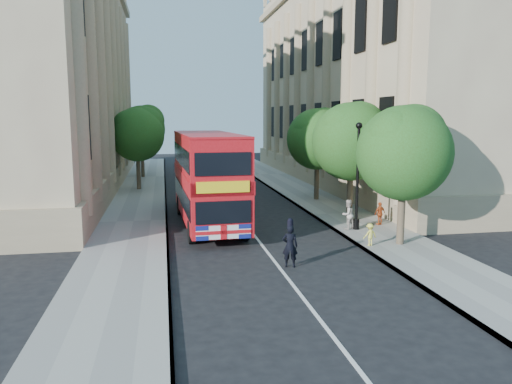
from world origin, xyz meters
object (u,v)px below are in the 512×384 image
double_decker_bus (208,176)px  box_van (204,184)px  woman_pedestrian (348,214)px  lamp_post (357,181)px  police_constable (290,246)px

double_decker_bus → box_van: size_ratio=1.76×
woman_pedestrian → lamp_post: bearing=142.6°
lamp_post → woman_pedestrian: lamp_post is taller
police_constable → box_van: bearing=-64.0°
box_van → police_constable: size_ratio=3.62×
box_van → lamp_post: bearing=-51.5°
police_constable → woman_pedestrian: bearing=-113.7°
box_van → woman_pedestrian: size_ratio=3.96×
lamp_post → double_decker_bus: lamp_post is taller
lamp_post → police_constable: 7.01m
double_decker_bus → police_constable: size_ratio=6.36×
box_van → police_constable: box_van is taller
double_decker_bus → police_constable: (2.34, -7.69, -1.76)m
lamp_post → police_constable: size_ratio=3.24×
double_decker_bus → lamp_post: bearing=-23.4°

